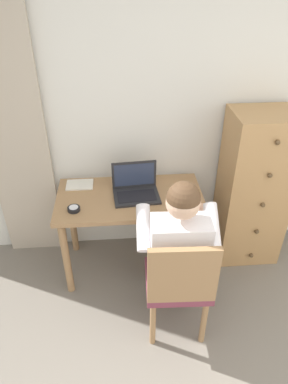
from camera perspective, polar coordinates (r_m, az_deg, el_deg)
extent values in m
cube|color=silver|center=(2.79, 6.91, 13.11)|extent=(4.80, 0.05, 2.50)
cube|color=#BCAD99|center=(2.84, -20.22, 8.43)|extent=(0.47, 0.03, 2.21)
cube|color=#9E754C|center=(2.67, -2.31, -1.01)|extent=(1.11, 0.59, 0.03)
cylinder|color=#9E754C|center=(2.75, -12.50, -10.50)|extent=(0.06, 0.06, 0.68)
cylinder|color=#9E754C|center=(2.77, 8.57, -9.48)|extent=(0.06, 0.06, 0.68)
cylinder|color=#9E754C|center=(3.10, -11.60, -4.35)|extent=(0.06, 0.06, 0.68)
cylinder|color=#9E754C|center=(3.13, 6.79, -3.51)|extent=(0.06, 0.06, 0.68)
cube|color=tan|center=(2.98, 17.35, 0.37)|extent=(0.51, 0.40, 1.31)
sphere|color=brown|center=(3.14, 17.03, -9.83)|extent=(0.04, 0.04, 0.04)
sphere|color=brown|center=(2.98, 17.86, -6.14)|extent=(0.04, 0.04, 0.04)
sphere|color=brown|center=(2.82, 18.77, -2.03)|extent=(0.04, 0.04, 0.04)
sphere|color=brown|center=(2.68, 19.77, 2.53)|extent=(0.04, 0.04, 0.04)
sphere|color=brown|center=(2.57, 20.88, 7.54)|extent=(0.04, 0.04, 0.04)
cube|color=brown|center=(2.42, 5.43, -14.06)|extent=(0.44, 0.42, 0.05)
cube|color=#9E754C|center=(2.13, 6.36, -13.38)|extent=(0.42, 0.06, 0.42)
cylinder|color=#9E754C|center=(2.72, 8.44, -14.64)|extent=(0.04, 0.04, 0.41)
cylinder|color=#9E754C|center=(2.68, 1.02, -14.99)|extent=(0.04, 0.04, 0.41)
cylinder|color=#9E754C|center=(2.52, 9.67, -20.04)|extent=(0.04, 0.04, 0.41)
cylinder|color=#9E754C|center=(2.48, 1.44, -20.54)|extent=(0.04, 0.04, 0.41)
cylinder|color=#4C4C4C|center=(2.55, 6.92, -9.62)|extent=(0.16, 0.41, 0.14)
cylinder|color=#4C4C4C|center=(2.53, 2.83, -9.78)|extent=(0.16, 0.41, 0.14)
cylinder|color=#4C4C4C|center=(2.86, 6.03, -10.39)|extent=(0.11, 0.11, 0.48)
cylinder|color=#4C4C4C|center=(2.84, 2.37, -10.53)|extent=(0.11, 0.11, 0.48)
cube|color=white|center=(2.22, 5.82, -9.46)|extent=(0.37, 0.22, 0.46)
cylinder|color=white|center=(2.30, 11.01, -5.47)|extent=(0.10, 0.30, 0.25)
cylinder|color=white|center=(2.24, -0.08, -5.84)|extent=(0.10, 0.30, 0.25)
cylinder|color=#DBAD8E|center=(2.51, 9.86, -4.47)|extent=(0.08, 0.27, 0.11)
cylinder|color=#DBAD8E|center=(2.46, -0.25, -4.78)|extent=(0.08, 0.27, 0.11)
sphere|color=#DBAD8E|center=(2.00, 6.37, -1.70)|extent=(0.20, 0.20, 0.20)
sphere|color=#513823|center=(1.98, 6.42, -1.00)|extent=(0.20, 0.20, 0.20)
cube|color=#232326|center=(2.64, -1.22, -0.71)|extent=(0.36, 0.26, 0.02)
cube|color=black|center=(2.63, -1.20, -0.64)|extent=(0.30, 0.17, 0.00)
cube|color=#232326|center=(2.68, -1.62, 2.88)|extent=(0.34, 0.03, 0.22)
cube|color=#2D3851|center=(2.68, -1.60, 2.81)|extent=(0.31, 0.02, 0.18)
ellipsoid|color=black|center=(2.67, 5.17, -0.20)|extent=(0.06, 0.10, 0.03)
cylinder|color=black|center=(2.55, -11.34, -2.72)|extent=(0.09, 0.09, 0.03)
cylinder|color=silver|center=(2.54, -11.38, -2.43)|extent=(0.06, 0.06, 0.00)
cube|color=silver|center=(2.83, -10.40, 1.17)|extent=(0.21, 0.15, 0.01)
cylinder|color=#9E3D38|center=(2.53, 7.02, -1.68)|extent=(0.08, 0.08, 0.09)
torus|color=#9E3D38|center=(2.54, 8.18, -1.54)|extent=(0.06, 0.01, 0.06)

